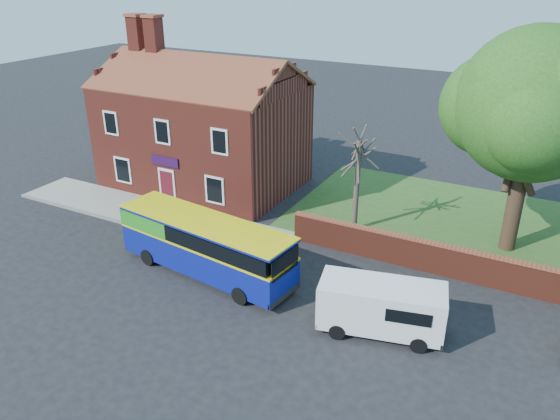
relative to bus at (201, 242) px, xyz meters
The scene contains 10 objects.
ground 2.51m from the bus, 76.15° to the right, with size 120.00×120.00×0.00m, color black.
pavement 7.75m from the bus, 149.36° to the left, with size 18.00×3.50×0.12m, color gray.
kerb 7.04m from the bus, 162.02° to the left, with size 18.00×0.15×0.14m, color slate.
grass_strip 17.53m from the bus, 39.56° to the left, with size 26.00×12.00×0.04m, color #426B28.
shop_building 11.78m from the bus, 124.29° to the left, with size 12.30×8.13×10.50m.
boundary_wall 14.43m from the bus, 20.83° to the left, with size 22.00×0.38×1.60m.
bus is the anchor object (origin of this frame).
van_near 9.09m from the bus, ahead, with size 5.26×3.03×2.17m.
large_tree 16.96m from the bus, 36.79° to the left, with size 9.23×7.30×11.26m.
bare_tree 9.17m from the bus, 57.73° to the left, with size 2.12×2.52×5.65m.
Camera 1 is at (13.52, -16.49, 13.76)m, focal length 35.00 mm.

